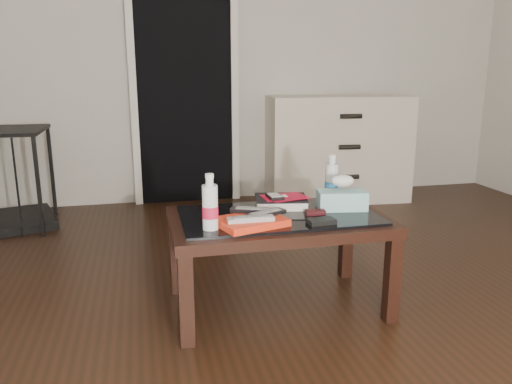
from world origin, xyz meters
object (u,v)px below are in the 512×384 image
at_px(textbook, 281,202).
at_px(water_bottle_right, 332,178).
at_px(coffee_table, 278,227).
at_px(water_bottle_left, 210,202).
at_px(dresser, 337,148).
at_px(tissue_box, 342,200).

bearing_deg(textbook, water_bottle_right, 20.82).
xyz_separation_m(coffee_table, water_bottle_left, (-0.34, -0.15, 0.18)).
bearing_deg(textbook, coffee_table, -100.15).
distance_m(dresser, water_bottle_left, 2.47).
xyz_separation_m(dresser, water_bottle_left, (-1.40, -2.03, 0.13)).
distance_m(coffee_table, tissue_box, 0.34).
relative_size(water_bottle_left, tissue_box, 1.03).
bearing_deg(tissue_box, water_bottle_left, -156.38).
bearing_deg(water_bottle_left, coffee_table, 23.77).
distance_m(coffee_table, water_bottle_right, 0.42).
height_order(dresser, water_bottle_right, dresser).
bearing_deg(water_bottle_left, water_bottle_right, 26.33).
height_order(coffee_table, dresser, dresser).
height_order(textbook, tissue_box, tissue_box).
bearing_deg(water_bottle_left, textbook, 35.80).
bearing_deg(dresser, textbook, -115.41).
bearing_deg(coffee_table, tissue_box, 3.07).
xyz_separation_m(water_bottle_left, water_bottle_right, (0.67, 0.33, 0.00)).
relative_size(dresser, water_bottle_right, 5.19).
relative_size(water_bottle_right, tissue_box, 1.03).
xyz_separation_m(coffee_table, water_bottle_right, (0.33, 0.18, 0.18)).
xyz_separation_m(water_bottle_left, tissue_box, (0.66, 0.17, -0.07)).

